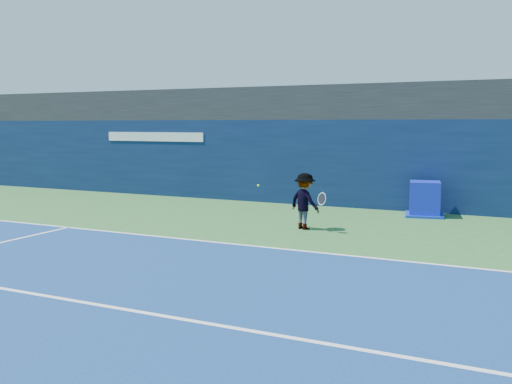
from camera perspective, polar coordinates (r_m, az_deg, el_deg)
ground at (r=11.25m, az=-10.14°, el=-8.00°), size 80.00×80.00×0.00m
baseline at (r=13.73m, az=-2.87°, el=-5.16°), size 24.00×0.10×0.01m
service_line at (r=9.75m, az=-17.06°, el=-10.47°), size 24.00×0.10×0.01m
stadium_band at (r=21.32m, az=7.99°, el=8.75°), size 36.00×3.00×1.20m
back_wall_assembly at (r=20.41m, az=7.05°, el=2.96°), size 36.00×1.03×3.00m
equipment_cart at (r=18.50m, az=16.51°, el=-0.80°), size 1.31×1.31×1.08m
tennis_player at (r=15.56m, az=4.89°, el=-0.93°), size 1.30×0.93×1.53m
tennis_ball at (r=16.56m, az=0.23°, el=0.67°), size 0.07×0.07×0.07m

